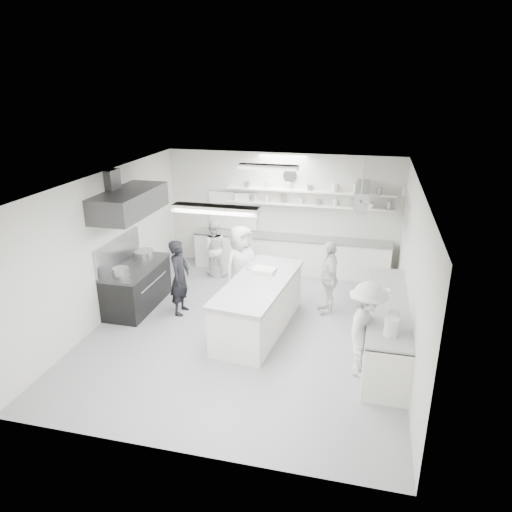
% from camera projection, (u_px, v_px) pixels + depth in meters
% --- Properties ---
extents(floor, '(6.00, 7.00, 0.02)m').
position_uv_depth(floor, '(248.00, 329.00, 9.57)').
color(floor, '#9D9D9D').
rests_on(floor, ground).
extents(ceiling, '(6.00, 7.00, 0.02)m').
position_uv_depth(ceiling, '(247.00, 180.00, 8.51)').
color(ceiling, white).
rests_on(ceiling, wall_back).
extents(wall_back, '(6.00, 0.04, 3.00)m').
position_uv_depth(wall_back, '(282.00, 212.00, 12.22)').
color(wall_back, beige).
rests_on(wall_back, floor).
extents(wall_front, '(6.00, 0.04, 3.00)m').
position_uv_depth(wall_front, '(176.00, 357.00, 5.85)').
color(wall_front, beige).
rests_on(wall_front, floor).
extents(wall_left, '(0.04, 7.00, 3.00)m').
position_uv_depth(wall_left, '(106.00, 246.00, 9.70)').
color(wall_left, beige).
rests_on(wall_left, floor).
extents(wall_right, '(0.04, 7.00, 3.00)m').
position_uv_depth(wall_right, '(412.00, 273.00, 8.38)').
color(wall_right, beige).
rests_on(wall_right, floor).
extents(stove, '(0.80, 1.80, 0.90)m').
position_uv_depth(stove, '(137.00, 287.00, 10.34)').
color(stove, black).
rests_on(stove, floor).
extents(exhaust_hood, '(0.85, 2.00, 0.50)m').
position_uv_depth(exhaust_hood, '(129.00, 202.00, 9.68)').
color(exhaust_hood, '#3C3C3E').
rests_on(exhaust_hood, wall_left).
extents(back_counter, '(5.00, 0.60, 0.92)m').
position_uv_depth(back_counter, '(290.00, 254.00, 12.25)').
color(back_counter, white).
rests_on(back_counter, floor).
extents(shelf_lower, '(4.20, 0.26, 0.04)m').
position_uv_depth(shelf_lower, '(308.00, 205.00, 11.86)').
color(shelf_lower, white).
rests_on(shelf_lower, wall_back).
extents(shelf_upper, '(4.20, 0.26, 0.04)m').
position_uv_depth(shelf_upper, '(309.00, 191.00, 11.74)').
color(shelf_upper, white).
rests_on(shelf_upper, wall_back).
extents(pass_through_window, '(1.30, 0.04, 1.00)m').
position_uv_depth(pass_through_window, '(233.00, 211.00, 12.51)').
color(pass_through_window, black).
rests_on(pass_through_window, wall_back).
extents(wall_clock, '(0.32, 0.05, 0.32)m').
position_uv_depth(wall_clock, '(290.00, 176.00, 11.81)').
color(wall_clock, white).
rests_on(wall_clock, wall_back).
extents(right_counter, '(0.74, 3.30, 0.94)m').
position_uv_depth(right_counter, '(386.00, 328.00, 8.63)').
color(right_counter, white).
rests_on(right_counter, floor).
extents(pot_rack, '(0.30, 1.60, 0.40)m').
position_uv_depth(pot_rack, '(362.00, 195.00, 10.50)').
color(pot_rack, '#9C9D9E').
rests_on(pot_rack, ceiling).
extents(light_fixture_front, '(1.30, 0.25, 0.10)m').
position_uv_depth(light_fixture_front, '(216.00, 209.00, 6.90)').
color(light_fixture_front, white).
rests_on(light_fixture_front, ceiling).
extents(light_fixture_rear, '(1.30, 0.25, 0.10)m').
position_uv_depth(light_fixture_rear, '(268.00, 167.00, 10.17)').
color(light_fixture_rear, white).
rests_on(light_fixture_rear, ceiling).
extents(prep_island, '(1.29, 2.77, 0.99)m').
position_uv_depth(prep_island, '(259.00, 306.00, 9.39)').
color(prep_island, white).
rests_on(prep_island, floor).
extents(stove_pot, '(0.40, 0.40, 0.23)m').
position_uv_depth(stove_pot, '(144.00, 256.00, 10.52)').
color(stove_pot, '#9C9D9E').
rests_on(stove_pot, stove).
extents(cook_stove, '(0.39, 0.60, 1.63)m').
position_uv_depth(cook_stove, '(180.00, 277.00, 9.93)').
color(cook_stove, black).
rests_on(cook_stove, floor).
extents(cook_back, '(0.78, 0.66, 1.44)m').
position_uv_depth(cook_back, '(214.00, 248.00, 11.91)').
color(cook_back, silver).
rests_on(cook_back, floor).
extents(cook_island_left, '(0.95, 1.04, 1.79)m').
position_uv_depth(cook_island_left, '(241.00, 265.00, 10.35)').
color(cook_island_left, silver).
rests_on(cook_island_left, floor).
extents(cook_island_right, '(0.63, 1.00, 1.59)m').
position_uv_depth(cook_island_right, '(329.00, 277.00, 9.98)').
color(cook_island_right, silver).
rests_on(cook_island_right, floor).
extents(cook_right, '(0.88, 1.21, 1.69)m').
position_uv_depth(cook_right, '(366.00, 330.00, 7.80)').
color(cook_right, silver).
rests_on(cook_right, floor).
extents(bowl_island_a, '(0.28, 0.28, 0.06)m').
position_uv_depth(bowl_island_a, '(253.00, 269.00, 9.85)').
color(bowl_island_a, '#9C9D9E').
rests_on(bowl_island_a, prep_island).
extents(bowl_island_b, '(0.18, 0.18, 0.05)m').
position_uv_depth(bowl_island_b, '(253.00, 286.00, 9.03)').
color(bowl_island_b, white).
rests_on(bowl_island_b, prep_island).
extents(bowl_right, '(0.26, 0.26, 0.05)m').
position_uv_depth(bowl_right, '(384.00, 291.00, 8.93)').
color(bowl_right, white).
rests_on(bowl_right, right_counter).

